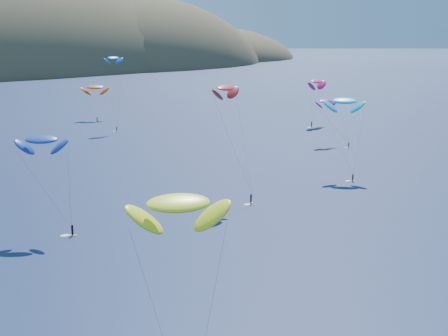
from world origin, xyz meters
The scene contains 8 objects.
kitesurfer_2 centered at (-29.13, 29.19, 20.02)m, with size 11.19×12.79×22.88m.
kitesurfer_4 centered at (33.27, 189.50, 25.93)m, with size 7.59×7.83×28.02m.
kitesurfer_5 centered at (52.98, 90.44, 18.97)m, with size 10.43×13.28×21.76m.
kitesurfer_6 centered at (78.22, 124.85, 13.82)m, with size 7.95×12.26×15.96m.
kitesurfer_8 centered at (102.97, 157.31, 16.52)m, with size 13.36×9.83×19.61m.
kitesurfer_9 centered at (14.92, 87.40, 24.52)m, with size 9.11×10.35×26.92m.
kitesurfer_10 centered at (-25.22, 87.72, 17.26)m, with size 10.03×10.78×19.85m.
kitesurfer_11 centered at (36.43, 216.48, 13.00)m, with size 11.79×12.84×16.01m.
Camera 1 is at (-58.78, -24.62, 37.89)m, focal length 50.00 mm.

